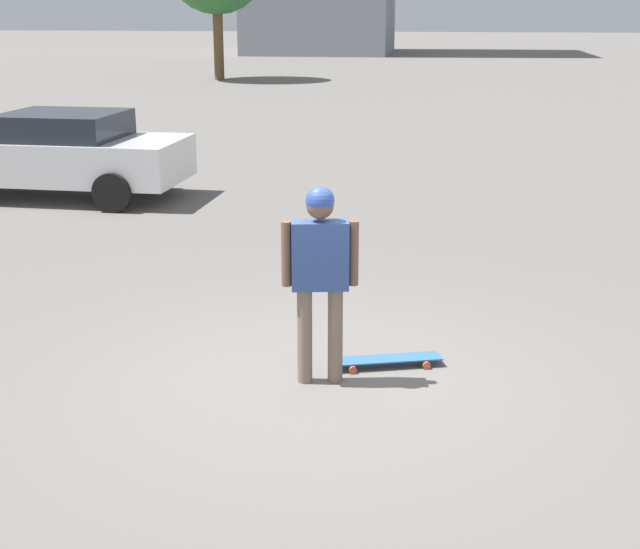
# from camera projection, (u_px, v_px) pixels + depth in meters

# --- Properties ---
(ground_plane) EXTENTS (220.00, 220.00, 0.00)m
(ground_plane) POSITION_uv_depth(u_px,v_px,m) (320.00, 381.00, 7.74)
(ground_plane) COLOR slate
(person) EXTENTS (0.64, 0.28, 1.72)m
(person) POSITION_uv_depth(u_px,v_px,m) (320.00, 263.00, 7.43)
(person) COLOR #7A6B56
(person) RESTS_ON ground_plane
(skateboard) EXTENTS (1.01, 0.48, 0.08)m
(skateboard) POSITION_uv_depth(u_px,v_px,m) (387.00, 359.00, 8.04)
(skateboard) COLOR #336693
(skateboard) RESTS_ON ground_plane
(car_parked_near) EXTENTS (4.25, 2.21, 1.44)m
(car_parked_near) POSITION_uv_depth(u_px,v_px,m) (61.00, 153.00, 14.98)
(car_parked_near) COLOR silver
(car_parked_near) RESTS_ON ground_plane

